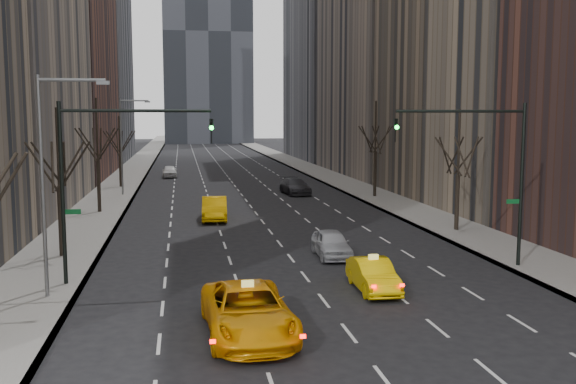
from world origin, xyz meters
name	(u,v)px	position (x,y,z in m)	size (l,w,h in m)	color
ground	(385,379)	(0.00, 0.00, 0.00)	(400.00, 400.00, 0.00)	black
sidewalk_left	(131,172)	(-12.25, 70.00, 0.07)	(4.50, 320.00, 0.15)	slate
sidewalk_right	(312,170)	(12.25, 70.00, 0.07)	(4.50, 320.00, 0.15)	slate
tree_lw_b	(60,189)	(-12.00, 18.00, 3.72)	(3.36, 3.50, 7.82)	black
tree_lw_c	(98,162)	(-12.00, 34.00, 4.04)	(3.36, 3.50, 8.74)	black
tree_lw_d	(120,154)	(-12.00, 52.00, 3.56)	(3.36, 3.50, 7.36)	black
tree_rw_b	(458,175)	(12.00, 22.00, 3.72)	(3.36, 3.50, 7.82)	black
tree_rw_c	(375,154)	(12.00, 40.00, 4.04)	(3.36, 3.50, 8.74)	black
traffic_mast_left	(101,163)	(-9.11, 12.00, 5.49)	(6.69, 0.39, 8.00)	black
traffic_mast_right	(490,158)	(9.11, 12.00, 5.49)	(6.69, 0.39, 8.00)	black
streetlight_near	(51,164)	(-10.84, 10.00, 5.62)	(2.83, 0.22, 9.00)	slate
streetlight_far	(125,136)	(-10.84, 45.00, 5.62)	(2.83, 0.22, 9.00)	slate
taxi_suv	(248,311)	(-3.49, 4.33, 0.86)	(2.86, 6.20, 1.72)	#F7A005
taxi_sedan	(373,275)	(2.43, 9.13, 0.69)	(1.47, 4.20, 1.39)	yellow
silver_sedan_ahead	(332,244)	(2.21, 15.98, 0.73)	(1.72, 4.27, 1.45)	#A9ABB1
far_taxi	(214,209)	(-3.35, 29.42, 0.83)	(1.76, 5.06, 1.67)	#FFB405
far_suv_grey	(295,186)	(5.14, 43.73, 0.77)	(2.15, 5.29, 1.53)	#2D2D32
far_car_white	(170,171)	(-7.12, 63.11, 0.73)	(1.73, 4.29, 1.46)	white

